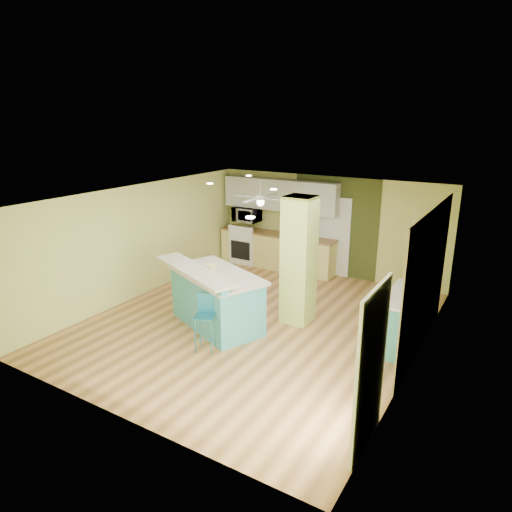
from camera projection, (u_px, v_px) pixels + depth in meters
The scene contains 23 objects.
floor at pixel (256, 322), 9.03m from camera, with size 6.00×7.00×0.01m, color brown.
ceiling at pixel (256, 196), 8.29m from camera, with size 6.00×7.00×0.01m, color white.
wall_back at pixel (328, 226), 11.52m from camera, with size 6.00×0.01×2.50m, color #CFD773.
wall_front at pixel (114, 334), 5.79m from camera, with size 6.00×0.01×2.50m, color #CFD773.
wall_left at pixel (141, 241), 10.15m from camera, with size 0.01×7.00×2.50m, color #CFD773.
wall_right at pixel (420, 292), 7.17m from camera, with size 0.01×7.00×2.50m, color #CFD773.
wood_panel at pixel (427, 281), 7.67m from camera, with size 0.02×3.40×2.50m, color olive.
olive_accent at pixel (335, 227), 11.41m from camera, with size 2.20×0.02×2.50m, color #3C461C.
interior_door at pixel (334, 237), 11.46m from camera, with size 0.82×0.05×2.00m, color white.
french_door at pixel (371, 369), 5.37m from camera, with size 0.04×1.08×2.10m, color silver.
column at pixel (299, 261), 8.75m from camera, with size 0.55×0.55×2.50m, color #B6CC5E.
kitchen_run at pixel (277, 251), 12.15m from camera, with size 3.25×0.63×0.94m.
stove at pixel (247, 246), 12.61m from camera, with size 0.76×0.66×1.08m.
upper_cabinets at pixel (280, 195), 11.81m from camera, with size 3.20×0.34×0.80m, color silver.
microwave at pixel (247, 214), 12.36m from camera, with size 0.70×0.48×0.39m, color white.
ceiling_fan at pixel (260, 198), 10.60m from camera, with size 1.41×1.41×0.61m.
pendant_lamp at pixel (412, 240), 7.77m from camera, with size 0.14×0.14×0.69m.
wall_decor at pixel (430, 261), 7.76m from camera, with size 0.03×0.90×0.70m, color brown.
peninsula at pixel (215, 298), 8.73m from camera, with size 2.49×1.99×1.24m.
bar_stool at pixel (206, 313), 7.81m from camera, with size 0.43×0.43×1.01m.
side_counter at pixel (404, 320), 8.00m from camera, with size 0.64×1.51×0.97m.
fruit_bowl at pixel (299, 236), 11.59m from camera, with size 0.35×0.35×0.09m, color #372116.
canister at pixel (211, 269), 8.57m from camera, with size 0.17×0.17×0.16m, color yellow.
Camera 1 is at (4.27, -7.05, 3.91)m, focal length 32.00 mm.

